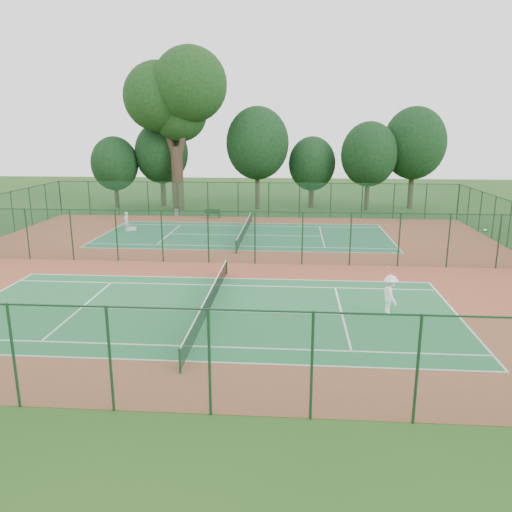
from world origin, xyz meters
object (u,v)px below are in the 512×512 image
at_px(player_near, 390,295).
at_px(trash_bin, 176,213).
at_px(big_tree, 176,96).
at_px(bench, 213,213).
at_px(player_far, 126,221).
at_px(kit_bag, 132,229).

xyz_separation_m(player_near, trash_bin, (-16.43, 26.39, -0.59)).
bearing_deg(big_tree, player_near, -61.12).
bearing_deg(bench, trash_bin, 179.39).
distance_m(player_near, big_tree, 37.04).
distance_m(player_far, trash_bin, 7.98).
xyz_separation_m(player_far, big_tree, (2.02, 12.08, 11.16)).
bearing_deg(big_tree, player_far, -99.49).
height_order(bench, kit_bag, bench).
relative_size(bench, big_tree, 0.09).
distance_m(player_near, bench, 28.72).
distance_m(player_near, kit_bag, 26.69).
distance_m(trash_bin, bench, 3.89).
bearing_deg(player_near, big_tree, 17.02).
xyz_separation_m(player_near, bench, (-12.58, 25.82, -0.50)).
distance_m(bench, kit_bag, 9.17).
xyz_separation_m(kit_bag, big_tree, (1.64, 11.95, 11.84)).
height_order(player_near, bench, player_near).
relative_size(player_near, bench, 1.25).
relative_size(player_far, big_tree, 0.10).
xyz_separation_m(player_near, kit_bag, (-18.72, 19.01, -0.82)).
distance_m(player_near, player_far, 26.85).
bearing_deg(bench, player_far, -125.39).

